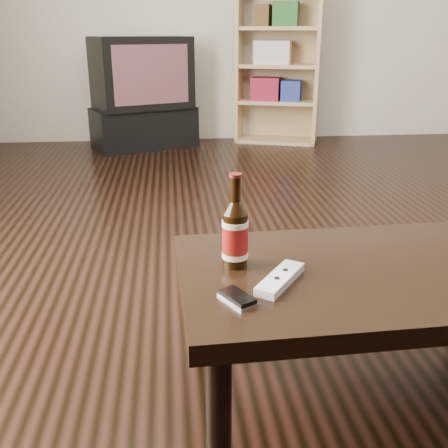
{
  "coord_description": "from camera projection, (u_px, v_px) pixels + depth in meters",
  "views": [
    {
      "loc": [
        -0.9,
        -2.07,
        1.0
      ],
      "look_at": [
        -0.77,
        -0.78,
        0.52
      ],
      "focal_mm": 42.0,
      "sensor_mm": 36.0,
      "label": 1
    }
  ],
  "objects": [
    {
      "name": "floor",
      "position": [
        375.0,
        266.0,
        2.37
      ],
      "size": [
        5.0,
        6.0,
        0.01
      ],
      "primitive_type": "cube",
      "color": "black",
      "rests_on": "ground"
    },
    {
      "name": "tv_stand",
      "position": [
        144.0,
        128.0,
        4.69
      ],
      "size": [
        0.98,
        0.74,
        0.35
      ],
      "primitive_type": "cube",
      "rotation": [
        0.0,
        0.0,
        0.39
      ],
      "color": "black",
      "rests_on": "floor"
    },
    {
      "name": "coffee_table",
      "position": [
        372.0,
        285.0,
        1.44
      ],
      "size": [
        1.08,
        0.65,
        0.4
      ],
      "rotation": [
        0.0,
        0.0,
        0.04
      ],
      "color": "black",
      "rests_on": "floor"
    },
    {
      "name": "beer_bottle",
      "position": [
        235.0,
        234.0,
        1.4
      ],
      "size": [
        0.07,
        0.07,
        0.26
      ],
      "rotation": [
        0.0,
        0.0,
        -0.04
      ],
      "color": "black",
      "rests_on": "coffee_table"
    },
    {
      "name": "phone",
      "position": [
        237.0,
        298.0,
        1.24
      ],
      "size": [
        0.09,
        0.11,
        0.02
      ],
      "rotation": [
        0.0,
        0.0,
        0.51
      ],
      "color": "silver",
      "rests_on": "coffee_table"
    },
    {
      "name": "tv",
      "position": [
        141.0,
        73.0,
        4.52
      ],
      "size": [
        0.92,
        0.76,
        0.6
      ],
      "rotation": [
        0.0,
        0.0,
        0.39
      ],
      "color": "black",
      "rests_on": "tv_stand"
    },
    {
      "name": "bookshelf",
      "position": [
        278.0,
        62.0,
        4.76
      ],
      "size": [
        0.81,
        0.56,
        1.38
      ],
      "rotation": [
        0.0,
        0.0,
        -0.32
      ],
      "color": "tan",
      "rests_on": "floor"
    },
    {
      "name": "remote",
      "position": [
        280.0,
        279.0,
        1.33
      ],
      "size": [
        0.16,
        0.19,
        0.02
      ],
      "rotation": [
        0.0,
        0.0,
        -0.61
      ],
      "color": "silver",
      "rests_on": "coffee_table"
    }
  ]
}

